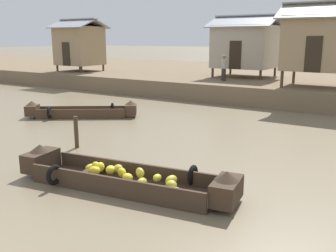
% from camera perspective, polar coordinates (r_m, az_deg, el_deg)
% --- Properties ---
extents(ground_plane, '(300.00, 300.00, 0.00)m').
position_cam_1_polar(ground_plane, '(13.36, 5.53, -2.69)').
color(ground_plane, '#7A6B51').
extents(riverbank_strip, '(160.00, 20.00, 1.06)m').
position_cam_1_polar(riverbank_strip, '(29.93, 21.28, 6.29)').
color(riverbank_strip, '#756047').
rests_on(riverbank_strip, ground).
extents(banana_boat, '(5.84, 2.35, 0.82)m').
position_cam_1_polar(banana_boat, '(9.43, -6.72, -7.79)').
color(banana_boat, '#3D2D21').
rests_on(banana_boat, ground).
extents(cargo_boat_upstream, '(4.67, 3.57, 0.78)m').
position_cam_1_polar(cargo_boat_upstream, '(18.21, -12.90, 2.15)').
color(cargo_boat_upstream, '#473323').
rests_on(cargo_boat_upstream, ground).
extents(stilt_house_left, '(3.77, 3.37, 4.12)m').
position_cam_1_polar(stilt_house_left, '(31.57, -13.30, 11.87)').
color(stilt_house_left, '#4C3826').
rests_on(stilt_house_left, riverbank_strip).
extents(stilt_house_mid_left, '(4.44, 3.93, 4.12)m').
position_cam_1_polar(stilt_house_mid_left, '(26.52, 11.66, 11.84)').
color(stilt_house_mid_left, '#4C3826').
rests_on(stilt_house_mid_left, riverbank_strip).
extents(stilt_house_mid_right, '(4.18, 3.33, 4.47)m').
position_cam_1_polar(stilt_house_mid_right, '(21.88, 22.08, 11.71)').
color(stilt_house_mid_right, '#4C3826').
rests_on(stilt_house_mid_right, riverbank_strip).
extents(vendor_person, '(0.44, 0.44, 1.66)m').
position_cam_1_polar(vendor_person, '(23.78, 8.47, 9.03)').
color(vendor_person, '#332D28').
rests_on(vendor_person, riverbank_strip).
extents(mooring_post, '(0.14, 0.14, 1.09)m').
position_cam_1_polar(mooring_post, '(13.05, -13.75, -0.90)').
color(mooring_post, '#423323').
rests_on(mooring_post, ground).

